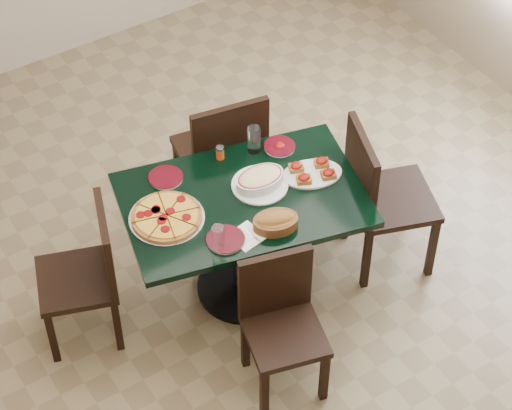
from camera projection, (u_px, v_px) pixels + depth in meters
floor at (258, 297)px, 5.77m from camera, size 5.50×5.50×0.00m
main_table at (243, 221)px, 5.41m from camera, size 1.43×1.10×0.75m
chair_far at (224, 152)px, 5.82m from camera, size 0.53×0.53×0.98m
chair_near at (281, 317)px, 5.09m from camera, size 0.47×0.47×0.83m
chair_right at (378, 192)px, 5.59m from camera, size 0.58×0.58×0.98m
chair_left at (90, 269)px, 5.28m from camera, size 0.52×0.52×0.88m
pepperoni_pizza at (167, 217)px, 5.16m from camera, size 0.40×0.40×0.04m
lasagna_casserole at (260, 180)px, 5.31m from camera, size 0.31×0.31×0.09m
bread_basket at (276, 221)px, 5.10m from camera, size 0.28×0.23×0.10m
bruschetta_platter at (312, 172)px, 5.39m from camera, size 0.39×0.32×0.05m
side_plate_near at (226, 240)px, 5.06m from camera, size 0.20×0.20×0.02m
side_plate_far_r at (279, 146)px, 5.55m from camera, size 0.18×0.18×0.03m
side_plate_far_l at (166, 177)px, 5.38m from camera, size 0.19×0.19×0.02m
napkin_setting at (247, 236)px, 5.08m from camera, size 0.18×0.18×0.01m
water_glass_a at (254, 139)px, 5.48m from camera, size 0.08×0.08×0.16m
water_glass_b at (218, 237)px, 4.99m from camera, size 0.06×0.06×0.14m
pepper_shaker at (220, 152)px, 5.47m from camera, size 0.05×0.05×0.08m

